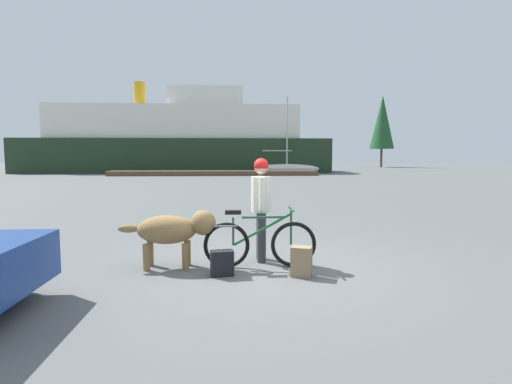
{
  "coord_description": "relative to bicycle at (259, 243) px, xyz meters",
  "views": [
    {
      "loc": [
        -0.55,
        -5.97,
        1.7
      ],
      "look_at": [
        -0.15,
        1.11,
        1.05
      ],
      "focal_mm": 28.31,
      "sensor_mm": 36.0,
      "label": 1
    }
  ],
  "objects": [
    {
      "name": "sailboat_moored",
      "position": [
        4.55,
        30.75,
        0.12
      ],
      "size": [
        6.02,
        1.68,
        6.97
      ],
      "color": "silver",
      "rests_on": "ground_plane"
    },
    {
      "name": "bicycle",
      "position": [
        0.0,
        0.0,
        0.0
      ],
      "size": [
        1.71,
        0.44,
        0.9
      ],
      "color": "black",
      "rests_on": "ground_plane"
    },
    {
      "name": "pine_tree_center",
      "position": [
        -0.17,
        50.11,
        6.08
      ],
      "size": [
        3.44,
        3.44,
        10.46
      ],
      "color": "#4C331E",
      "rests_on": "ground_plane"
    },
    {
      "name": "dog",
      "position": [
        -1.28,
        0.06,
        0.2
      ],
      "size": [
        1.46,
        0.5,
        0.87
      ],
      "color": "olive",
      "rests_on": "ground_plane"
    },
    {
      "name": "handbag_pannier",
      "position": [
        -0.55,
        -0.38,
        -0.2
      ],
      "size": [
        0.34,
        0.23,
        0.36
      ],
      "primitive_type": "cube",
      "rotation": [
        0.0,
        0.0,
        0.15
      ],
      "color": "black",
      "rests_on": "ground_plane"
    },
    {
      "name": "pine_tree_far_right",
      "position": [
        20.71,
        50.43,
        5.94
      ],
      "size": [
        3.4,
        3.4,
        10.06
      ],
      "color": "#4C331E",
      "rests_on": "ground_plane"
    },
    {
      "name": "dock_pier",
      "position": [
        -1.98,
        28.1,
        -0.18
      ],
      "size": [
        17.32,
        2.03,
        0.4
      ],
      "primitive_type": "cube",
      "color": "brown",
      "rests_on": "ground_plane"
    },
    {
      "name": "ground_plane",
      "position": [
        0.16,
        0.0,
        -0.38
      ],
      "size": [
        160.0,
        160.0,
        0.0
      ],
      "primitive_type": "plane",
      "color": "#595B5B"
    },
    {
      "name": "ferry_boat",
      "position": [
        -5.84,
        35.17,
        2.75
      ],
      "size": [
        29.85,
        7.08,
        8.87
      ],
      "color": "#1E331E",
      "rests_on": "ground_plane"
    },
    {
      "name": "person_cyclist",
      "position": [
        0.06,
        0.4,
        0.61
      ],
      "size": [
        0.32,
        0.53,
        1.65
      ],
      "color": "#333338",
      "rests_on": "ground_plane"
    },
    {
      "name": "pine_tree_far_left",
      "position": [
        -6.52,
        48.5,
        5.98
      ],
      "size": [
        4.09,
        4.09,
        9.96
      ],
      "color": "#4C331E",
      "rests_on": "ground_plane"
    },
    {
      "name": "backpack",
      "position": [
        0.56,
        -0.48,
        -0.17
      ],
      "size": [
        0.33,
        0.28,
        0.42
      ],
      "primitive_type": "cube",
      "rotation": [
        0.0,
        0.0,
        -0.34
      ],
      "color": "#8C7251",
      "rests_on": "ground_plane"
    },
    {
      "name": "pine_tree_mid_back",
      "position": [
        -8.27,
        54.96,
        5.06
      ],
      "size": [
        3.76,
        3.76,
        8.86
      ],
      "color": "#4C331E",
      "rests_on": "ground_plane"
    }
  ]
}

